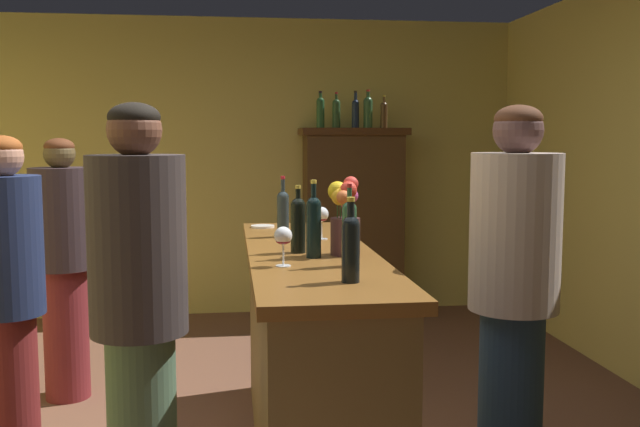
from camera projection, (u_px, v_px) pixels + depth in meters
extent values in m
cube|color=tan|center=(226.00, 168.00, 6.38)|extent=(5.30, 0.12, 2.63)
cube|color=brown|center=(310.00, 362.00, 3.43)|extent=(0.52, 2.14, 1.00)
cube|color=brown|center=(310.00, 255.00, 3.38)|extent=(0.59, 2.23, 0.05)
cube|color=#432B15|center=(353.00, 223.00, 6.25)|extent=(0.85, 0.40, 1.67)
cube|color=#412510|center=(353.00, 132.00, 6.17)|extent=(0.93, 0.46, 0.06)
cylinder|color=black|center=(314.00, 231.00, 3.15)|extent=(0.07, 0.07, 0.24)
sphere|color=black|center=(314.00, 205.00, 3.14)|extent=(0.07, 0.07, 0.07)
cylinder|color=black|center=(314.00, 194.00, 3.14)|extent=(0.02, 0.02, 0.09)
cylinder|color=gold|center=(314.00, 182.00, 3.13)|extent=(0.03, 0.03, 0.02)
cylinder|color=#254F31|center=(349.00, 238.00, 2.94)|extent=(0.06, 0.06, 0.24)
sphere|color=#254F31|center=(349.00, 209.00, 2.93)|extent=(0.06, 0.06, 0.06)
cylinder|color=#254F31|center=(349.00, 198.00, 2.92)|extent=(0.02, 0.02, 0.09)
cylinder|color=#B12624|center=(349.00, 186.00, 2.92)|extent=(0.02, 0.02, 0.02)
cylinder|color=black|center=(298.00, 229.00, 3.30)|extent=(0.07, 0.07, 0.22)
sphere|color=black|center=(298.00, 205.00, 3.28)|extent=(0.07, 0.07, 0.07)
cylinder|color=black|center=(298.00, 197.00, 3.28)|extent=(0.02, 0.02, 0.08)
cylinder|color=gold|center=(298.00, 187.00, 3.27)|extent=(0.03, 0.03, 0.02)
cylinder|color=black|center=(351.00, 254.00, 2.62)|extent=(0.07, 0.07, 0.21)
sphere|color=black|center=(351.00, 225.00, 2.60)|extent=(0.07, 0.07, 0.07)
cylinder|color=black|center=(351.00, 213.00, 2.60)|extent=(0.03, 0.03, 0.09)
cylinder|color=gold|center=(351.00, 199.00, 2.59)|extent=(0.03, 0.03, 0.02)
cylinder|color=#242F32|center=(283.00, 217.00, 3.83)|extent=(0.06, 0.06, 0.21)
sphere|color=#242F32|center=(283.00, 197.00, 3.82)|extent=(0.06, 0.06, 0.06)
cylinder|color=#242F32|center=(283.00, 188.00, 3.81)|extent=(0.02, 0.02, 0.10)
cylinder|color=#AE1C28|center=(283.00, 178.00, 3.81)|extent=(0.02, 0.02, 0.02)
cylinder|color=white|center=(322.00, 239.00, 3.74)|extent=(0.06, 0.06, 0.00)
cylinder|color=white|center=(322.00, 230.00, 3.74)|extent=(0.01, 0.01, 0.09)
ellipsoid|color=white|center=(322.00, 214.00, 3.73)|extent=(0.07, 0.07, 0.08)
ellipsoid|color=maroon|center=(322.00, 218.00, 3.73)|extent=(0.06, 0.06, 0.03)
cylinder|color=white|center=(283.00, 266.00, 2.95)|extent=(0.06, 0.06, 0.00)
cylinder|color=white|center=(283.00, 255.00, 2.95)|extent=(0.01, 0.01, 0.09)
ellipsoid|color=white|center=(283.00, 236.00, 2.94)|extent=(0.08, 0.08, 0.08)
ellipsoid|color=maroon|center=(283.00, 241.00, 2.94)|extent=(0.06, 0.06, 0.03)
cylinder|color=#4C2B2D|center=(345.00, 236.00, 3.23)|extent=(0.14, 0.14, 0.17)
cylinder|color=#38602D|center=(351.00, 214.00, 3.22)|extent=(0.01, 0.01, 0.17)
sphere|color=#D34B8B|center=(351.00, 196.00, 3.21)|extent=(0.07, 0.07, 0.07)
cylinder|color=#38602D|center=(351.00, 208.00, 3.25)|extent=(0.01, 0.01, 0.22)
sphere|color=red|center=(351.00, 184.00, 3.23)|extent=(0.07, 0.07, 0.07)
cylinder|color=#38602D|center=(343.00, 217.00, 3.27)|extent=(0.01, 0.01, 0.13)
sphere|color=#C35082|center=(343.00, 202.00, 3.27)|extent=(0.04, 0.04, 0.04)
cylinder|color=#38602D|center=(337.00, 212.00, 3.23)|extent=(0.01, 0.01, 0.19)
sphere|color=gold|center=(338.00, 191.00, 3.22)|extent=(0.09, 0.09, 0.09)
cylinder|color=#38602D|center=(340.00, 215.00, 3.21)|extent=(0.01, 0.01, 0.17)
sphere|color=gold|center=(340.00, 196.00, 3.20)|extent=(0.08, 0.08, 0.08)
cylinder|color=#38602D|center=(343.00, 216.00, 3.16)|extent=(0.01, 0.01, 0.17)
sphere|color=#D6642D|center=(343.00, 197.00, 3.15)|extent=(0.06, 0.06, 0.06)
cylinder|color=#38602D|center=(348.00, 212.00, 3.20)|extent=(0.01, 0.01, 0.20)
sphere|color=red|center=(348.00, 190.00, 3.19)|extent=(0.08, 0.08, 0.08)
cylinder|color=white|center=(263.00, 226.00, 4.25)|extent=(0.14, 0.14, 0.01)
cylinder|color=#254F2A|center=(320.00, 115.00, 6.11)|extent=(0.07, 0.07, 0.23)
sphere|color=#254F2A|center=(320.00, 101.00, 6.10)|extent=(0.07, 0.07, 0.07)
cylinder|color=#254F2A|center=(320.00, 97.00, 6.10)|extent=(0.03, 0.03, 0.07)
cylinder|color=black|center=(320.00, 92.00, 6.09)|extent=(0.03, 0.03, 0.02)
cylinder|color=#294726|center=(336.00, 116.00, 6.13)|extent=(0.07, 0.07, 0.21)
sphere|color=#294726|center=(336.00, 103.00, 6.12)|extent=(0.07, 0.07, 0.07)
cylinder|color=#294726|center=(336.00, 99.00, 6.12)|extent=(0.02, 0.02, 0.08)
cylinder|color=#A81C26|center=(336.00, 93.00, 6.11)|extent=(0.03, 0.03, 0.02)
cylinder|color=#19253B|center=(355.00, 116.00, 6.15)|extent=(0.06, 0.06, 0.21)
sphere|color=#19253B|center=(355.00, 103.00, 6.14)|extent=(0.06, 0.06, 0.06)
cylinder|color=#19253B|center=(356.00, 98.00, 6.14)|extent=(0.03, 0.03, 0.09)
cylinder|color=black|center=(356.00, 92.00, 6.13)|extent=(0.03, 0.03, 0.02)
cylinder|color=#2D522D|center=(368.00, 115.00, 6.17)|extent=(0.08, 0.08, 0.23)
sphere|color=#2D522D|center=(368.00, 101.00, 6.15)|extent=(0.08, 0.08, 0.08)
cylinder|color=#2D522D|center=(368.00, 96.00, 6.15)|extent=(0.03, 0.03, 0.08)
cylinder|color=#B02626|center=(368.00, 91.00, 6.14)|extent=(0.03, 0.03, 0.02)
cylinder|color=#49321B|center=(384.00, 117.00, 6.19)|extent=(0.06, 0.06, 0.20)
sphere|color=#49321B|center=(384.00, 105.00, 6.18)|extent=(0.06, 0.06, 0.06)
cylinder|color=#49321B|center=(384.00, 101.00, 6.17)|extent=(0.02, 0.02, 0.07)
cylinder|color=gold|center=(384.00, 96.00, 6.17)|extent=(0.02, 0.02, 0.02)
cylinder|color=maroon|center=(13.00, 406.00, 3.10)|extent=(0.22, 0.22, 0.82)
cylinder|color=#1D284A|center=(6.00, 246.00, 3.02)|extent=(0.31, 0.31, 0.60)
sphere|color=tan|center=(1.00, 157.00, 2.98)|extent=(0.18, 0.18, 0.18)
ellipsoid|color=#94481B|center=(1.00, 147.00, 2.98)|extent=(0.17, 0.17, 0.10)
cylinder|color=#372F2E|center=(138.00, 245.00, 2.52)|extent=(0.35, 0.35, 0.64)
sphere|color=brown|center=(134.00, 130.00, 2.48)|extent=(0.19, 0.19, 0.19)
ellipsoid|color=black|center=(134.00, 117.00, 2.47)|extent=(0.18, 0.18, 0.11)
cylinder|color=maroon|center=(66.00, 333.00, 4.30)|extent=(0.26, 0.26, 0.80)
cylinder|color=#35282B|center=(62.00, 218.00, 4.23)|extent=(0.37, 0.37, 0.61)
sphere|color=brown|center=(59.00, 154.00, 4.19)|extent=(0.18, 0.18, 0.18)
ellipsoid|color=brown|center=(59.00, 147.00, 4.19)|extent=(0.17, 0.17, 0.10)
cylinder|color=navy|center=(510.00, 406.00, 3.06)|extent=(0.27, 0.27, 0.85)
cylinder|color=#B6A296|center=(515.00, 232.00, 2.98)|extent=(0.38, 0.38, 0.66)
sphere|color=brown|center=(518.00, 130.00, 2.94)|extent=(0.21, 0.21, 0.21)
ellipsoid|color=#512E1C|center=(518.00, 119.00, 2.93)|extent=(0.20, 0.20, 0.12)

